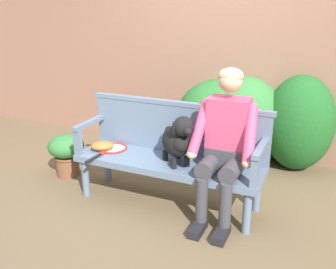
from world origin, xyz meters
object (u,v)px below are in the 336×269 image
(garden_bench, at_px, (168,166))
(baseball_glove, at_px, (102,146))
(person_seated, at_px, (225,141))
(potted_plant, at_px, (67,151))
(dog_on_bench, at_px, (178,139))
(tennis_racket, at_px, (111,149))

(garden_bench, relative_size, baseball_glove, 7.86)
(person_seated, relative_size, potted_plant, 2.82)
(dog_on_bench, bearing_deg, potted_plant, 173.23)
(person_seated, distance_m, potted_plant, 1.82)
(baseball_glove, bearing_deg, dog_on_bench, -35.14)
(dog_on_bench, xyz_separation_m, tennis_racket, (-0.73, 0.07, -0.23))
(baseball_glove, distance_m, potted_plant, 0.61)
(garden_bench, xyz_separation_m, person_seated, (0.52, -0.01, 0.33))
(dog_on_bench, distance_m, potted_plant, 1.43)
(garden_bench, height_order, tennis_racket, tennis_racket)
(garden_bench, relative_size, potted_plant, 3.75)
(dog_on_bench, xyz_separation_m, baseball_glove, (-0.80, 0.02, -0.19))
(baseball_glove, relative_size, potted_plant, 0.48)
(dog_on_bench, relative_size, baseball_glove, 2.16)
(baseball_glove, bearing_deg, tennis_racket, -1.73)
(potted_plant, bearing_deg, tennis_racket, -8.72)
(tennis_racket, height_order, baseball_glove, baseball_glove)
(garden_bench, xyz_separation_m, dog_on_bench, (0.12, -0.05, 0.29))
(person_seated, height_order, tennis_racket, person_seated)
(potted_plant, bearing_deg, dog_on_bench, -6.77)
(garden_bench, bearing_deg, person_seated, -1.41)
(dog_on_bench, height_order, baseball_glove, dog_on_bench)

